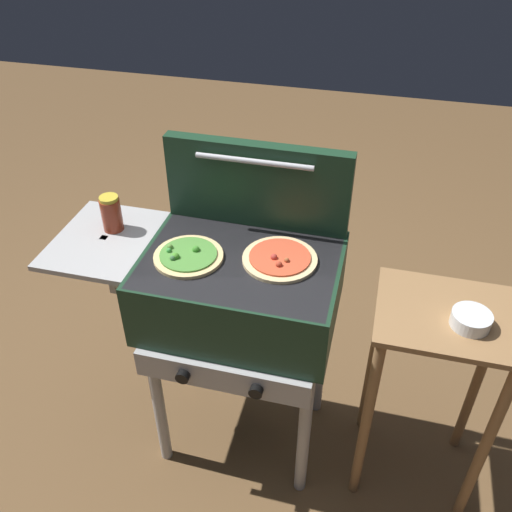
{
  "coord_description": "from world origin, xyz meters",
  "views": [
    {
      "loc": [
        0.39,
        -1.34,
        1.96
      ],
      "look_at": [
        0.05,
        0.0,
        0.92
      ],
      "focal_mm": 38.5,
      "sensor_mm": 36.0,
      "label": 1
    }
  ],
  "objects_px": {
    "pizza_veggie": "(188,256)",
    "pizza_pepperoni": "(280,259)",
    "grill": "(237,293)",
    "topping_bowl_near": "(471,320)",
    "sauce_jar": "(111,213)",
    "prep_table": "(434,366)"
  },
  "relations": [
    {
      "from": "pizza_pepperoni",
      "to": "pizza_veggie",
      "type": "bearing_deg",
      "value": -168.74
    },
    {
      "from": "pizza_pepperoni",
      "to": "prep_table",
      "type": "xyz_separation_m",
      "value": [
        0.54,
        -0.02,
        -0.33
      ]
    },
    {
      "from": "grill",
      "to": "pizza_veggie",
      "type": "distance_m",
      "value": 0.22
    },
    {
      "from": "prep_table",
      "to": "topping_bowl_near",
      "type": "bearing_deg",
      "value": -35.18
    },
    {
      "from": "grill",
      "to": "prep_table",
      "type": "height_order",
      "value": "grill"
    },
    {
      "from": "pizza_veggie",
      "to": "pizza_pepperoni",
      "type": "height_order",
      "value": "pizza_veggie"
    },
    {
      "from": "pizza_pepperoni",
      "to": "topping_bowl_near",
      "type": "xyz_separation_m",
      "value": [
        0.59,
        -0.06,
        -0.07
      ]
    },
    {
      "from": "pizza_pepperoni",
      "to": "topping_bowl_near",
      "type": "bearing_deg",
      "value": -5.69
    },
    {
      "from": "sauce_jar",
      "to": "prep_table",
      "type": "bearing_deg",
      "value": -2.82
    },
    {
      "from": "grill",
      "to": "sauce_jar",
      "type": "bearing_deg",
      "value": 172.48
    },
    {
      "from": "prep_table",
      "to": "grill",
      "type": "bearing_deg",
      "value": -179.63
    },
    {
      "from": "grill",
      "to": "sauce_jar",
      "type": "relative_size",
      "value": 7.5
    },
    {
      "from": "grill",
      "to": "sauce_jar",
      "type": "xyz_separation_m",
      "value": [
        -0.45,
        0.06,
        0.21
      ]
    },
    {
      "from": "grill",
      "to": "pizza_veggie",
      "type": "relative_size",
      "value": 4.29
    },
    {
      "from": "prep_table",
      "to": "topping_bowl_near",
      "type": "relative_size",
      "value": 6.89
    },
    {
      "from": "pizza_veggie",
      "to": "topping_bowl_near",
      "type": "xyz_separation_m",
      "value": [
        0.88,
        -0.0,
        -0.07
      ]
    },
    {
      "from": "grill",
      "to": "pizza_pepperoni",
      "type": "height_order",
      "value": "pizza_pepperoni"
    },
    {
      "from": "pizza_veggie",
      "to": "prep_table",
      "type": "bearing_deg",
      "value": 2.62
    },
    {
      "from": "prep_table",
      "to": "sauce_jar",
      "type": "bearing_deg",
      "value": 177.18
    },
    {
      "from": "sauce_jar",
      "to": "topping_bowl_near",
      "type": "relative_size",
      "value": 1.08
    },
    {
      "from": "grill",
      "to": "topping_bowl_near",
      "type": "relative_size",
      "value": 8.12
    },
    {
      "from": "prep_table",
      "to": "topping_bowl_near",
      "type": "distance_m",
      "value": 0.27
    }
  ]
}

